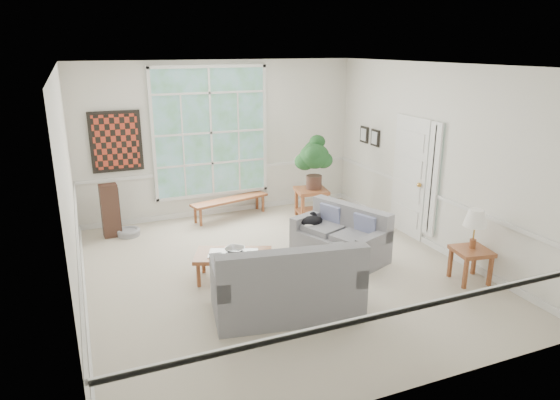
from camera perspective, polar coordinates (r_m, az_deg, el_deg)
The scene contains 24 objects.
floor at distance 7.59m, azimuth -0.12°, elevation -8.13°, with size 5.50×6.00×0.01m, color #C0B5A1.
ceiling at distance 6.86m, azimuth -0.14°, elevation 15.17°, with size 5.50×6.00×0.02m, color white.
wall_back at distance 9.86m, azimuth -6.79°, elevation 6.91°, with size 5.50×0.02×3.00m, color white.
wall_front at distance 4.58m, azimuth 14.28°, elevation -5.74°, with size 5.50×0.02×3.00m, color white.
wall_left at distance 6.59m, azimuth -22.86°, elevation 0.47°, with size 0.02×6.00×3.00m, color white.
wall_right at distance 8.48m, azimuth 17.39°, elevation 4.56°, with size 0.02×6.00×3.00m, color white.
window_back at distance 9.75m, azimuth -7.90°, elevation 7.64°, with size 2.30×0.08×2.40m, color white.
entry_door at distance 9.02m, azimuth 14.54°, elevation 2.57°, with size 0.08×0.90×2.10m, color white.
door_sidelight at distance 8.51m, azimuth 17.10°, elevation 2.20°, with size 0.08×0.26×1.90m, color white.
wall_art at distance 9.47m, azimuth -18.22°, elevation 6.36°, with size 0.90×0.06×1.10m, color maroon.
wall_frame_near at distance 9.83m, azimuth 10.77°, elevation 6.99°, with size 0.04×0.26×0.32m, color black.
wall_frame_far at distance 10.16m, azimuth 9.55°, elevation 7.39°, with size 0.04×0.26×0.32m, color black.
loveseat_right at distance 7.99m, azimuth 6.84°, elevation -3.76°, with size 0.77×1.49×0.81m, color gray.
loveseat_front at distance 6.31m, azimuth 0.69°, elevation -8.63°, with size 1.82×0.94×0.99m, color gray.
coffee_table at distance 7.28m, azimuth -5.32°, elevation -7.57°, with size 1.08×0.59×0.40m, color brown.
pewter_bowl at distance 7.24m, azimuth -5.19°, elevation -5.63°, with size 0.33×0.33×0.08m, color #A0A0A5.
window_bench at distance 9.87m, azimuth -5.71°, elevation -0.92°, with size 1.61×0.31×0.37m, color brown.
end_table at distance 9.77m, azimuth 3.57°, elevation -0.40°, with size 0.59×0.59×0.59m, color brown.
houseplant at distance 9.59m, azimuth 3.95°, elevation 4.33°, with size 0.61×0.61×1.05m, color #1D4B21, non-canonical shape.
side_table at distance 7.68m, azimuth 20.89°, elevation -6.98°, with size 0.49×0.49×0.50m, color brown.
table_lamp at distance 7.54m, azimuth 21.34°, elevation -3.10°, with size 0.33×0.33×0.57m, color silver, non-canonical shape.
pet_bed at distance 9.32m, azimuth -16.91°, elevation -3.54°, with size 0.41×0.41×0.12m, color gray.
floor_speaker at distance 9.25m, azimuth -18.84°, elevation -1.16°, with size 0.30×0.23×0.95m, color #3F261D.
cat at distance 8.21m, azimuth 3.63°, elevation -2.34°, with size 0.38×0.27×0.18m, color black.
Camera 1 is at (-2.60, -6.35, 3.25)m, focal length 32.00 mm.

